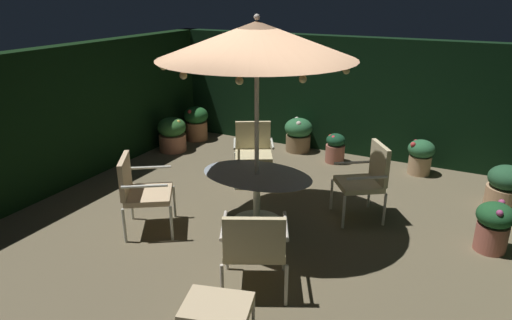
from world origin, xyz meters
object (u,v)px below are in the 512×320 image
potted_plant_left_near (335,147)px  potted_plant_back_right (172,134)px  potted_plant_right_near (298,134)px  potted_plant_left_far (421,155)px  patio_chair_east (253,148)px  potted_plant_front_corner (494,225)px  patio_chair_southeast (140,188)px  patio_chair_northeast (367,176)px  patio_dining_table (257,188)px  potted_plant_back_left (196,122)px  potted_plant_back_center (506,187)px  patio_chair_north (254,244)px  patio_umbrella (257,40)px  ottoman_footrest (217,309)px

potted_plant_left_near → potted_plant_back_right: size_ratio=0.80×
potted_plant_right_near → potted_plant_left_far: bearing=-4.3°
patio_chair_east → potted_plant_back_right: size_ratio=1.45×
potted_plant_front_corner → potted_plant_right_near: potted_plant_right_near is taller
potted_plant_front_corner → potted_plant_back_right: potted_plant_back_right is taller
patio_chair_east → patio_chair_southeast: size_ratio=0.95×
potted_plant_left_near → patio_chair_northeast: bearing=-61.7°
potted_plant_left_near → patio_dining_table: bearing=-94.6°
patio_chair_southeast → potted_plant_back_left: 3.79m
patio_chair_east → potted_plant_front_corner: 3.53m
patio_dining_table → potted_plant_left_near: 2.71m
patio_chair_southeast → potted_plant_back_left: (-1.50, 3.47, -0.22)m
potted_plant_back_left → potted_plant_back_center: potted_plant_back_left is taller
patio_chair_southeast → potted_plant_back_right: 3.10m
potted_plant_back_right → potted_plant_left_near: bearing=15.1°
patio_chair_north → potted_plant_back_center: size_ratio=1.52×
patio_chair_northeast → patio_chair_east: patio_chair_northeast is taller
potted_plant_left_far → patio_dining_table: bearing=-120.5°
patio_umbrella → potted_plant_back_center: bearing=34.7°
patio_dining_table → potted_plant_back_right: bearing=145.5°
patio_chair_southeast → potted_plant_front_corner: size_ratio=1.63×
patio_chair_east → potted_plant_back_left: size_ratio=1.37×
patio_dining_table → patio_umbrella: size_ratio=0.55×
patio_umbrella → patio_chair_east: bearing=118.8°
potted_plant_right_near → potted_plant_left_far: 2.26m
ottoman_footrest → potted_plant_left_near: 4.77m
potted_plant_left_far → patio_umbrella: bearing=-120.5°
patio_dining_table → potted_plant_back_right: (-2.75, 1.89, -0.18)m
patio_chair_north → potted_plant_back_center: (2.27, 3.33, -0.25)m
patio_chair_southeast → ottoman_footrest: 2.28m
patio_chair_northeast → potted_plant_left_far: size_ratio=1.75×
patio_chair_east → potted_plant_left_near: 1.70m
patio_chair_north → potted_plant_front_corner: patio_chair_north is taller
potted_plant_front_corner → potted_plant_left_near: size_ratio=1.16×
patio_chair_north → patio_umbrella: bearing=115.8°
potted_plant_left_near → potted_plant_left_far: potted_plant_left_far is taller
patio_chair_northeast → potted_plant_right_near: size_ratio=1.62×
potted_plant_back_right → patio_chair_east: bearing=-16.4°
ottoman_footrest → potted_plant_right_near: bearing=104.0°
potted_plant_back_center → potted_plant_back_right: bearing=-178.7°
patio_chair_east → patio_chair_northeast: bearing=-13.2°
patio_chair_north → patio_chair_east: size_ratio=1.00×
potted_plant_left_near → potted_plant_back_right: bearing=-164.9°
patio_dining_table → potted_plant_front_corner: size_ratio=2.42×
patio_umbrella → patio_chair_north: 2.32m
patio_chair_northeast → potted_plant_front_corner: patio_chair_northeast is taller
potted_plant_front_corner → potted_plant_left_near: (-2.55, 2.03, -0.06)m
patio_umbrella → patio_chair_east: (-0.70, 1.28, -1.81)m
potted_plant_right_near → patio_umbrella: bearing=-78.5°
potted_plant_back_center → potted_plant_back_left: bearing=173.3°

